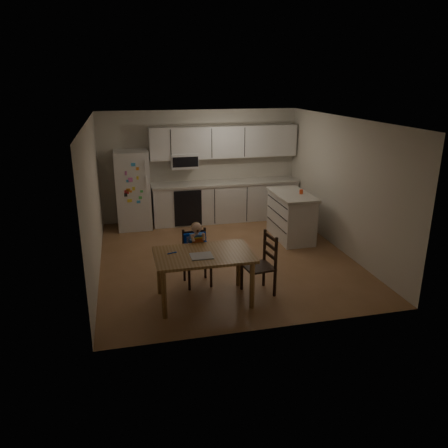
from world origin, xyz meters
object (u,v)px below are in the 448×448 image
object	(u,v)px
kitchen_island	(291,216)
dining_table	(204,260)
chair_booster	(196,247)
chair_side	(264,260)
refrigerator	(133,190)
red_cup	(301,192)

from	to	relation	value
kitchen_island	dining_table	size ratio (longest dim) A/B	0.92
chair_booster	chair_side	xyz separation A→B (m)	(0.95, -0.55, -0.09)
chair_side	dining_table	bearing A→B (deg)	-93.79
dining_table	chair_side	size ratio (longest dim) A/B	1.49
refrigerator	red_cup	xyz separation A→B (m)	(3.26, -1.52, 0.15)
refrigerator	chair_side	bearing A→B (deg)	-63.54
refrigerator	kitchen_island	xyz separation A→B (m)	(3.10, -1.45, -0.37)
kitchen_island	dining_table	world-z (taller)	kitchen_island
refrigerator	chair_side	world-z (taller)	refrigerator
kitchen_island	red_cup	size ratio (longest dim) A/B	14.51
kitchen_island	chair_booster	distance (m)	2.78
refrigerator	dining_table	distance (m)	3.79
chair_booster	chair_side	distance (m)	1.10
refrigerator	chair_side	distance (m)	4.06
refrigerator	chair_side	size ratio (longest dim) A/B	1.79
refrigerator	dining_table	size ratio (longest dim) A/B	1.20
chair_side	refrigerator	bearing A→B (deg)	-161.12
refrigerator	dining_table	xyz separation A→B (m)	(0.86, -3.69, -0.20)
kitchen_island	chair_side	world-z (taller)	kitchen_island
red_cup	chair_booster	world-z (taller)	red_cup
refrigerator	kitchen_island	size ratio (longest dim) A/B	1.32
refrigerator	chair_side	xyz separation A→B (m)	(1.80, -3.62, -0.31)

